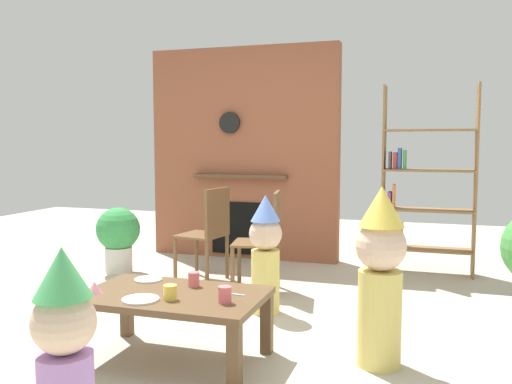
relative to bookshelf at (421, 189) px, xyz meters
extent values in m
plane|color=#BCB29E|center=(-1.25, -2.40, -0.87)|extent=(12.00, 12.00, 0.00)
cube|color=#935138|center=(-1.96, 0.20, 0.33)|extent=(2.20, 0.18, 2.40)
cube|color=black|center=(-1.96, 0.10, -0.52)|extent=(0.70, 0.02, 0.60)
cube|color=brown|center=(-1.96, 0.06, 0.08)|extent=(1.10, 0.10, 0.04)
cylinder|color=black|center=(-2.09, 0.08, 0.68)|extent=(0.24, 0.04, 0.24)
cube|color=olive|center=(-0.37, 0.00, 0.08)|extent=(0.02, 0.28, 1.90)
cube|color=olive|center=(0.51, 0.00, 0.08)|extent=(0.02, 0.28, 1.90)
cube|color=olive|center=(0.07, 0.00, -0.62)|extent=(0.86, 0.28, 0.02)
cube|color=olive|center=(0.07, 0.00, -0.22)|extent=(0.86, 0.28, 0.02)
cube|color=olive|center=(0.07, 0.00, 0.18)|extent=(0.86, 0.28, 0.02)
cube|color=olive|center=(0.07, 0.00, 0.58)|extent=(0.86, 0.28, 0.02)
cube|color=#B23333|center=(-0.31, 0.00, -0.52)|extent=(0.03, 0.20, 0.17)
cube|color=#3359A5|center=(-0.26, 0.00, -0.49)|extent=(0.03, 0.20, 0.22)
cube|color=#3F8C4C|center=(-0.22, 0.00, -0.49)|extent=(0.03, 0.20, 0.23)
cube|color=gold|center=(-0.18, 0.00, -0.48)|extent=(0.03, 0.20, 0.24)
cube|color=#8C4C99|center=(-0.30, 0.00, -0.12)|extent=(0.03, 0.20, 0.16)
cube|color=#D87F3F|center=(-0.26, 0.00, -0.08)|extent=(0.02, 0.20, 0.24)
cube|color=#4C4C51|center=(-0.31, 0.00, 0.28)|extent=(0.02, 0.20, 0.17)
cube|color=#B23333|center=(-0.26, 0.00, 0.28)|extent=(0.04, 0.20, 0.17)
cube|color=#3359A5|center=(-0.21, 0.00, 0.30)|extent=(0.03, 0.20, 0.21)
cube|color=#3F8C4C|center=(-0.16, 0.00, 0.29)|extent=(0.03, 0.20, 0.19)
cube|color=brown|center=(-1.38, -2.78, -0.46)|extent=(1.10, 0.68, 0.04)
cube|color=brown|center=(-1.88, -3.08, -0.67)|extent=(0.07, 0.07, 0.38)
cube|color=brown|center=(-0.88, -3.08, -0.67)|extent=(0.07, 0.07, 0.38)
cube|color=brown|center=(-1.88, -2.49, -0.67)|extent=(0.07, 0.07, 0.38)
cube|color=brown|center=(-0.88, -2.49, -0.67)|extent=(0.07, 0.07, 0.38)
cylinder|color=#E5666B|center=(-1.01, -2.88, -0.40)|extent=(0.08, 0.08, 0.10)
cylinder|color=#F2CC4C|center=(-1.33, -2.91, -0.40)|extent=(0.08, 0.08, 0.09)
cylinder|color=#E5666B|center=(-1.32, -2.61, -0.40)|extent=(0.07, 0.07, 0.09)
cylinder|color=white|center=(-1.49, -2.98, -0.44)|extent=(0.21, 0.21, 0.01)
cylinder|color=white|center=(-1.67, -2.56, -0.44)|extent=(0.18, 0.18, 0.01)
cone|color=pink|center=(-1.82, -2.94, -0.41)|extent=(0.10, 0.10, 0.08)
cube|color=silver|center=(-1.02, -2.70, -0.44)|extent=(0.15, 0.03, 0.01)
sphere|color=beige|center=(-1.28, -3.93, -0.24)|extent=(0.26, 0.26, 0.26)
cone|color=#4CB766|center=(-1.28, -3.93, -0.04)|extent=(0.23, 0.23, 0.20)
cylinder|color=#E0CC66|center=(-0.18, -2.47, -0.58)|extent=(0.26, 0.26, 0.58)
sphere|color=beige|center=(-0.18, -2.47, -0.14)|extent=(0.30, 0.30, 0.30)
cone|color=#F2D14C|center=(-0.18, -2.47, 0.09)|extent=(0.27, 0.27, 0.24)
cylinder|color=#E0CC66|center=(-1.12, -1.71, -0.62)|extent=(0.22, 0.22, 0.50)
sphere|color=beige|center=(-1.12, -1.71, -0.24)|extent=(0.26, 0.26, 0.26)
cone|color=#668CE5|center=(-1.12, -1.71, -0.04)|extent=(0.23, 0.23, 0.21)
cube|color=brown|center=(-2.00, -0.95, -0.43)|extent=(0.46, 0.46, 0.02)
cube|color=brown|center=(-1.82, -0.98, -0.19)|extent=(0.10, 0.40, 0.45)
cylinder|color=brown|center=(-2.14, -0.74, -0.65)|extent=(0.04, 0.04, 0.43)
cylinder|color=brown|center=(-2.21, -1.09, -0.65)|extent=(0.04, 0.04, 0.43)
cylinder|color=brown|center=(-1.79, -0.80, -0.65)|extent=(0.04, 0.04, 0.43)
cylinder|color=brown|center=(-1.85, -1.15, -0.65)|extent=(0.04, 0.04, 0.43)
cube|color=brown|center=(-1.37, -1.17, -0.43)|extent=(0.46, 0.46, 0.02)
cube|color=brown|center=(-1.19, -1.14, -0.19)|extent=(0.10, 0.40, 0.45)
cylinder|color=brown|center=(-1.58, -1.03, -0.65)|extent=(0.04, 0.04, 0.43)
cylinder|color=brown|center=(-1.52, -1.38, -0.65)|extent=(0.04, 0.04, 0.43)
cylinder|color=brown|center=(-1.23, -0.96, -0.65)|extent=(0.04, 0.04, 0.43)
cylinder|color=brown|center=(-1.16, -1.32, -0.65)|extent=(0.04, 0.04, 0.43)
cylinder|color=beige|center=(-2.93, -0.92, -0.74)|extent=(0.27, 0.27, 0.26)
sphere|color=green|center=(-2.93, -0.92, -0.42)|extent=(0.44, 0.44, 0.44)
camera|label=1|loc=(0.07, -5.66, 0.46)|focal=37.83mm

